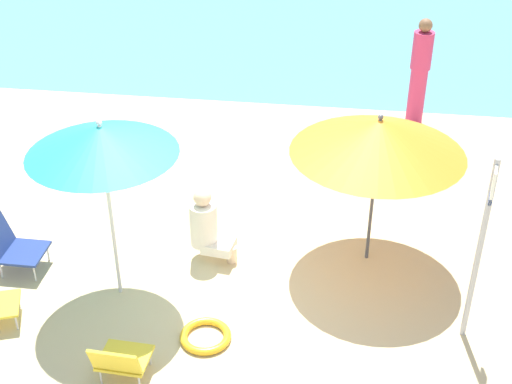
# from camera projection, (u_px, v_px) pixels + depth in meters

# --- Properties ---
(ground_plane) EXTENTS (40.00, 40.00, 0.00)m
(ground_plane) POSITION_uv_depth(u_px,v_px,m) (239.00, 293.00, 7.96)
(ground_plane) COLOR #D3BC8C
(umbrella_orange) EXTENTS (1.95, 1.95, 1.90)m
(umbrella_orange) POSITION_uv_depth(u_px,v_px,m) (379.00, 137.00, 7.68)
(umbrella_orange) COLOR #4C4C51
(umbrella_orange) RESTS_ON ground_plane
(umbrella_teal) EXTENTS (1.54, 1.54, 2.15)m
(umbrella_teal) POSITION_uv_depth(u_px,v_px,m) (101.00, 140.00, 6.98)
(umbrella_teal) COLOR silver
(umbrella_teal) RESTS_ON ground_plane
(beach_chair_a) EXTENTS (0.60, 0.50, 0.65)m
(beach_chair_a) POSITION_uv_depth(u_px,v_px,m) (12.00, 246.00, 8.18)
(beach_chair_a) COLOR navy
(beach_chair_a) RESTS_ON ground_plane
(beach_chair_b) EXTENTS (0.50, 0.52, 0.54)m
(beach_chair_b) POSITION_uv_depth(u_px,v_px,m) (121.00, 360.00, 6.69)
(beach_chair_b) COLOR gold
(beach_chair_b) RESTS_ON ground_plane
(person_a) EXTENTS (0.32, 0.32, 1.75)m
(person_a) POSITION_uv_depth(u_px,v_px,m) (420.00, 72.00, 11.25)
(person_a) COLOR #DB3866
(person_a) RESTS_ON ground_plane
(person_b) EXTENTS (0.56, 0.37, 0.96)m
(person_b) POSITION_uv_depth(u_px,v_px,m) (207.00, 226.00, 8.29)
(person_b) COLOR silver
(person_b) RESTS_ON ground_plane
(warning_sign) EXTENTS (0.10, 0.40, 2.09)m
(warning_sign) POSITION_uv_depth(u_px,v_px,m) (484.00, 230.00, 6.72)
(warning_sign) COLOR #ADADB2
(warning_sign) RESTS_ON ground_plane
(swim_ring) EXTENTS (0.54, 0.54, 0.08)m
(swim_ring) POSITION_uv_depth(u_px,v_px,m) (206.00, 336.00, 7.31)
(swim_ring) COLOR yellow
(swim_ring) RESTS_ON ground_plane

